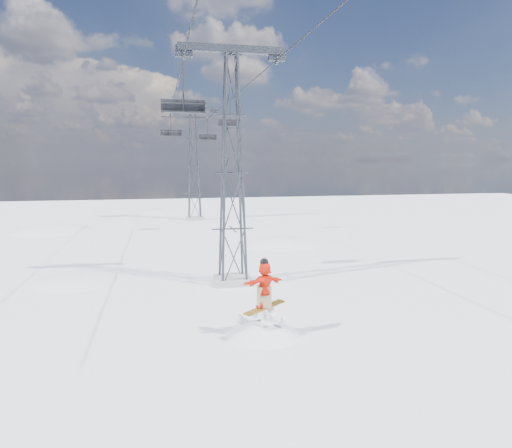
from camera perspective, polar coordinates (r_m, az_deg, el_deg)
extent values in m
plane|color=white|center=(15.47, -1.10, -15.25)|extent=(120.00, 120.00, 0.00)
sphere|color=white|center=(27.97, -20.79, -22.02)|extent=(16.00, 16.00, 16.00)
sphere|color=white|center=(36.61, 3.06, -17.26)|extent=(20.00, 20.00, 20.00)
sphere|color=white|center=(46.05, -23.46, -13.71)|extent=(22.00, 22.00, 22.00)
cube|color=#999999|center=(23.02, -2.90, -7.02)|extent=(1.80, 1.80, 0.30)
cube|color=#33363B|center=(22.83, -3.11, 21.00)|extent=(5.00, 0.35, 0.35)
cube|color=#33363B|center=(22.55, -9.02, 20.56)|extent=(0.80, 0.25, 0.50)
cube|color=#33363B|center=(23.22, 2.62, 20.28)|extent=(0.80, 0.25, 0.50)
cube|color=#999999|center=(47.47, -7.65, 0.70)|extent=(1.80, 1.80, 0.30)
cube|color=#33363B|center=(47.38, -7.91, 14.14)|extent=(5.00, 0.35, 0.35)
cube|color=#33363B|center=(47.24, -10.64, 13.85)|extent=(0.80, 0.25, 0.50)
cube|color=#33363B|center=(47.56, -5.18, 13.92)|extent=(0.80, 0.25, 0.50)
cylinder|color=black|center=(33.83, -10.06, 15.93)|extent=(0.06, 51.00, 0.06)
cylinder|color=black|center=(34.27, -2.40, 15.93)|extent=(0.06, 51.00, 0.06)
sphere|color=white|center=(17.25, 0.82, -19.09)|extent=(4.40, 4.40, 4.40)
cube|color=#C18819|center=(15.88, 1.08, -10.39)|extent=(1.59, 1.01, 0.22)
imported|color=#FE240B|center=(15.64, 1.09, -7.59)|extent=(1.53, 0.82, 1.57)
cube|color=#9B8660|center=(15.76, 1.08, -9.08)|extent=(0.51, 0.44, 0.72)
sphere|color=black|center=(15.46, 1.09, -4.85)|extent=(0.29, 0.29, 0.29)
cylinder|color=black|center=(23.50, -9.10, 16.57)|extent=(0.09, 0.09, 2.40)
cube|color=black|center=(23.35, -9.03, 13.66)|extent=(2.18, 0.49, 0.09)
cube|color=black|center=(23.62, -9.08, 14.39)|extent=(2.18, 0.07, 0.60)
cylinder|color=black|center=(23.05, -8.98, 13.05)|extent=(2.18, 0.07, 0.07)
cylinder|color=black|center=(23.06, -9.01, 14.68)|extent=(2.18, 0.05, 0.05)
cylinder|color=black|center=(37.41, -3.26, 13.69)|extent=(0.07, 0.07, 2.03)
cube|color=black|center=(37.32, -3.25, 12.14)|extent=(1.84, 0.41, 0.07)
cube|color=black|center=(37.54, -3.30, 12.54)|extent=(1.84, 0.06, 0.51)
cylinder|color=black|center=(37.08, -3.19, 11.82)|extent=(1.84, 0.06, 0.06)
cylinder|color=black|center=(37.07, -3.18, 12.67)|extent=(1.84, 0.05, 0.05)
cylinder|color=black|center=(47.24, -10.61, 12.20)|extent=(0.08, 0.08, 2.31)
cube|color=black|center=(47.17, -10.57, 10.80)|extent=(2.10, 0.47, 0.08)
cube|color=black|center=(47.42, -10.59, 11.17)|extent=(2.10, 0.06, 0.58)
cylinder|color=black|center=(46.89, -10.55, 10.50)|extent=(2.10, 0.06, 0.06)
cylinder|color=black|center=(46.88, -10.57, 11.27)|extent=(2.10, 0.05, 0.05)
cylinder|color=black|center=(54.51, -6.07, 11.69)|extent=(0.09, 0.09, 2.35)
cube|color=black|center=(54.44, -6.05, 10.45)|extent=(2.14, 0.48, 0.09)
cube|color=black|center=(54.69, -6.08, 10.78)|extent=(2.14, 0.06, 0.59)
cylinder|color=black|center=(54.17, -6.01, 10.18)|extent=(2.14, 0.06, 0.06)
cylinder|color=black|center=(54.14, -6.02, 10.87)|extent=(2.14, 0.05, 0.05)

